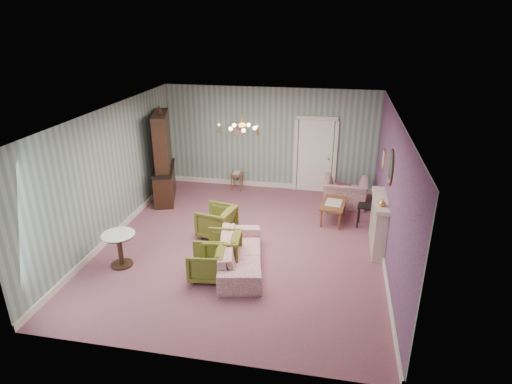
% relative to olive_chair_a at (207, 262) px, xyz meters
% --- Properties ---
extents(floor, '(7.00, 7.00, 0.00)m').
position_rel_olive_chair_a_xyz_m(floor, '(0.40, 1.41, -0.35)').
color(floor, '#884F61').
rests_on(floor, ground).
extents(ceiling, '(7.00, 7.00, 0.00)m').
position_rel_olive_chair_a_xyz_m(ceiling, '(0.40, 1.41, 2.55)').
color(ceiling, white).
rests_on(ceiling, ground).
extents(wall_back, '(6.00, 0.00, 6.00)m').
position_rel_olive_chair_a_xyz_m(wall_back, '(0.40, 4.91, 1.10)').
color(wall_back, slate).
rests_on(wall_back, ground).
extents(wall_front, '(6.00, 0.00, 6.00)m').
position_rel_olive_chair_a_xyz_m(wall_front, '(0.40, -2.09, 1.10)').
color(wall_front, slate).
rests_on(wall_front, ground).
extents(wall_left, '(0.00, 7.00, 7.00)m').
position_rel_olive_chair_a_xyz_m(wall_left, '(-2.60, 1.41, 1.10)').
color(wall_left, slate).
rests_on(wall_left, ground).
extents(wall_right, '(0.00, 7.00, 7.00)m').
position_rel_olive_chair_a_xyz_m(wall_right, '(3.40, 1.41, 1.10)').
color(wall_right, slate).
rests_on(wall_right, ground).
extents(wall_right_floral, '(0.00, 7.00, 7.00)m').
position_rel_olive_chair_a_xyz_m(wall_right_floral, '(3.39, 1.41, 1.10)').
color(wall_right_floral, '#AD568B').
rests_on(wall_right_floral, ground).
extents(door, '(1.12, 0.12, 2.16)m').
position_rel_olive_chair_a_xyz_m(door, '(1.70, 4.87, 0.73)').
color(door, white).
rests_on(door, floor).
extents(olive_chair_a, '(0.71, 0.74, 0.70)m').
position_rel_olive_chair_a_xyz_m(olive_chair_a, '(0.00, 0.00, 0.00)').
color(olive_chair_a, brown).
rests_on(olive_chair_a, floor).
extents(olive_chair_b, '(0.72, 0.76, 0.72)m').
position_rel_olive_chair_a_xyz_m(olive_chair_b, '(0.16, 0.55, 0.01)').
color(olive_chair_b, brown).
rests_on(olive_chair_b, floor).
extents(olive_chair_c, '(0.84, 0.87, 0.77)m').
position_rel_olive_chair_a_xyz_m(olive_chair_c, '(-0.29, 1.69, 0.04)').
color(olive_chair_c, brown).
rests_on(olive_chair_c, floor).
extents(sofa_chintz, '(1.00, 2.15, 0.81)m').
position_rel_olive_chair_a_xyz_m(sofa_chintz, '(0.55, 0.49, 0.06)').
color(sofa_chintz, '#993D5F').
rests_on(sofa_chintz, floor).
extents(wingback_chair, '(1.15, 0.77, 0.98)m').
position_rel_olive_chair_a_xyz_m(wingback_chair, '(2.58, 3.96, 0.14)').
color(wingback_chair, '#993D5F').
rests_on(wingback_chair, floor).
extents(dresser, '(0.97, 1.61, 2.53)m').
position_rel_olive_chair_a_xyz_m(dresser, '(-2.25, 3.48, 0.92)').
color(dresser, black).
rests_on(dresser, floor).
extents(fireplace, '(0.30, 1.40, 1.16)m').
position_rel_olive_chair_a_xyz_m(fireplace, '(3.26, 1.81, 0.23)').
color(fireplace, beige).
rests_on(fireplace, floor).
extents(mantel_vase, '(0.15, 0.15, 0.15)m').
position_rel_olive_chair_a_xyz_m(mantel_vase, '(3.24, 1.41, 0.89)').
color(mantel_vase, gold).
rests_on(mantel_vase, fireplace).
extents(oval_mirror, '(0.04, 0.76, 0.84)m').
position_rel_olive_chair_a_xyz_m(oval_mirror, '(3.36, 1.81, 1.50)').
color(oval_mirror, white).
rests_on(oval_mirror, wall_right).
extents(framed_print, '(0.04, 0.34, 0.42)m').
position_rel_olive_chair_a_xyz_m(framed_print, '(3.37, 3.16, 1.25)').
color(framed_print, gold).
rests_on(framed_print, wall_right).
extents(coffee_table, '(0.66, 1.03, 0.50)m').
position_rel_olive_chair_a_xyz_m(coffee_table, '(2.30, 2.94, -0.10)').
color(coffee_table, brown).
rests_on(coffee_table, floor).
extents(side_table_black, '(0.41, 0.41, 0.55)m').
position_rel_olive_chair_a_xyz_m(side_table_black, '(3.05, 2.80, -0.07)').
color(side_table_black, black).
rests_on(side_table_black, floor).
extents(pedestal_table, '(0.78, 0.78, 0.72)m').
position_rel_olive_chair_a_xyz_m(pedestal_table, '(-1.83, 0.09, 0.01)').
color(pedestal_table, black).
rests_on(pedestal_table, floor).
extents(nesting_table, '(0.33, 0.42, 0.53)m').
position_rel_olive_chair_a_xyz_m(nesting_table, '(-0.49, 4.56, -0.08)').
color(nesting_table, brown).
rests_on(nesting_table, floor).
extents(gilt_mirror_back, '(0.28, 0.06, 0.36)m').
position_rel_olive_chair_a_xyz_m(gilt_mirror_back, '(-0.50, 4.87, 1.35)').
color(gilt_mirror_back, gold).
rests_on(gilt_mirror_back, wall_back).
extents(sconce_left, '(0.16, 0.12, 0.30)m').
position_rel_olive_chair_a_xyz_m(sconce_left, '(-1.05, 4.85, 1.35)').
color(sconce_left, gold).
rests_on(sconce_left, wall_back).
extents(sconce_right, '(0.16, 0.12, 0.30)m').
position_rel_olive_chair_a_xyz_m(sconce_right, '(0.05, 4.85, 1.35)').
color(sconce_right, gold).
rests_on(sconce_right, wall_back).
extents(chandelier, '(0.56, 0.56, 0.36)m').
position_rel_olive_chair_a_xyz_m(chandelier, '(0.40, 1.41, 2.28)').
color(chandelier, gold).
rests_on(chandelier, ceiling).
extents(burgundy_cushion, '(0.41, 0.28, 0.39)m').
position_rel_olive_chair_a_xyz_m(burgundy_cushion, '(2.53, 3.81, 0.13)').
color(burgundy_cushion, maroon).
rests_on(burgundy_cushion, wingback_chair).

